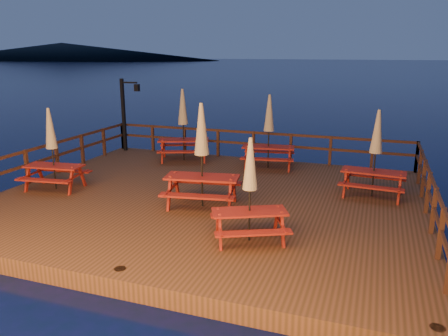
% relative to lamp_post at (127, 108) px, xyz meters
% --- Properties ---
extents(ground, '(500.00, 500.00, 0.00)m').
position_rel_lamp_post_xyz_m(ground, '(5.39, -4.55, -2.20)').
color(ground, black).
rests_on(ground, ground).
extents(deck, '(12.00, 10.00, 0.40)m').
position_rel_lamp_post_xyz_m(deck, '(5.39, -4.55, -2.00)').
color(deck, '#442B15').
rests_on(deck, ground).
extents(deck_piles, '(11.44, 9.44, 1.40)m').
position_rel_lamp_post_xyz_m(deck_piles, '(5.39, -4.55, -2.50)').
color(deck_piles, '#381B11').
rests_on(deck_piles, ground).
extents(railing, '(11.80, 9.75, 1.10)m').
position_rel_lamp_post_xyz_m(railing, '(5.39, -2.77, -1.03)').
color(railing, '#381B11').
rests_on(railing, deck).
extents(lamp_post, '(0.85, 0.18, 3.00)m').
position_rel_lamp_post_xyz_m(lamp_post, '(0.00, 0.00, 0.00)').
color(lamp_post, black).
rests_on(lamp_post, deck).
extents(headland_left, '(180.00, 84.00, 9.00)m').
position_rel_lamp_post_xyz_m(headland_left, '(-154.61, 185.45, 2.30)').
color(headland_left, black).
rests_on(headland_left, ground).
extents(picnic_table_0, '(1.90, 1.64, 2.48)m').
position_rel_lamp_post_xyz_m(picnic_table_0, '(0.74, -5.40, -0.51)').
color(picnic_table_0, maroon).
rests_on(picnic_table_0, deck).
extents(picnic_table_1, '(1.87, 1.58, 2.52)m').
position_rel_lamp_post_xyz_m(picnic_table_1, '(9.88, -2.90, -0.49)').
color(picnic_table_1, maroon).
rests_on(picnic_table_1, deck).
extents(picnic_table_2, '(2.05, 1.91, 2.33)m').
position_rel_lamp_post_xyz_m(picnic_table_2, '(7.38, -7.05, -0.59)').
color(picnic_table_2, maroon).
rests_on(picnic_table_2, deck).
extents(picnic_table_3, '(2.35, 2.16, 2.73)m').
position_rel_lamp_post_xyz_m(picnic_table_3, '(2.91, -0.75, -0.38)').
color(picnic_table_3, maroon).
rests_on(picnic_table_3, deck).
extents(picnic_table_4, '(2.20, 1.91, 2.80)m').
position_rel_lamp_post_xyz_m(picnic_table_4, '(5.55, -5.32, -0.34)').
color(picnic_table_4, maroon).
rests_on(picnic_table_4, deck).
extents(picnic_table_5, '(2.06, 1.79, 2.63)m').
position_rel_lamp_post_xyz_m(picnic_table_5, '(6.25, -0.77, -0.43)').
color(picnic_table_5, maroon).
rests_on(picnic_table_5, deck).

